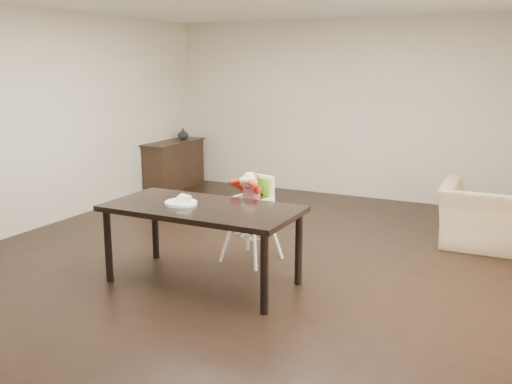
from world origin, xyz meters
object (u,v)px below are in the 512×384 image
armchair (494,206)px  high_chair (253,198)px  sideboard (174,165)px  dining_table (202,214)px

armchair → high_chair: bearing=34.2°
high_chair → armchair: size_ratio=0.86×
sideboard → dining_table: bearing=-52.0°
high_chair → armchair: (2.23, 1.57, -0.19)m
high_chair → dining_table: bearing=-88.7°
dining_table → armchair: 3.33m
armchair → dining_table: bearing=44.1°
dining_table → sideboard: sideboard is taller
high_chair → sideboard: size_ratio=0.75×
armchair → sideboard: size_ratio=0.88×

